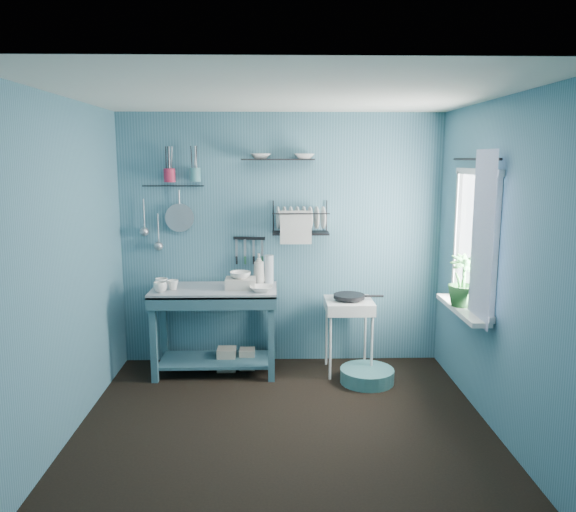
{
  "coord_description": "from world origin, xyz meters",
  "views": [
    {
      "loc": [
        -0.07,
        -4.06,
        2.05
      ],
      "look_at": [
        0.05,
        0.85,
        1.2
      ],
      "focal_mm": 35.0,
      "sensor_mm": 36.0,
      "label": 1
    }
  ],
  "objects_px": {
    "mug_mid": "(173,285)",
    "floor_basin": "(367,376)",
    "mug_left": "(160,287)",
    "frying_pan": "(349,296)",
    "hotplate_stand": "(348,336)",
    "soap_bottle": "(259,268)",
    "utensil_cup_teal": "(195,175)",
    "mug_right": "(161,283)",
    "wash_tub": "(240,283)",
    "work_counter": "(215,330)",
    "storage_tin_small": "(247,359)",
    "potted_plant": "(463,281)",
    "dish_rack": "(301,218)",
    "water_bottle": "(269,269)",
    "utensil_cup_magenta": "(170,175)",
    "storage_tin_large": "(227,359)"
  },
  "relations": [
    {
      "from": "potted_plant",
      "to": "storage_tin_small",
      "type": "bearing_deg",
      "value": 157.74
    },
    {
      "from": "hotplate_stand",
      "to": "mug_mid",
      "type": "bearing_deg",
      "value": 175.12
    },
    {
      "from": "mug_left",
      "to": "dish_rack",
      "type": "relative_size",
      "value": 0.22
    },
    {
      "from": "mug_left",
      "to": "work_counter",
      "type": "bearing_deg",
      "value": 18.43
    },
    {
      "from": "mug_mid",
      "to": "floor_basin",
      "type": "relative_size",
      "value": 0.2
    },
    {
      "from": "frying_pan",
      "to": "potted_plant",
      "type": "bearing_deg",
      "value": -37.27
    },
    {
      "from": "mug_right",
      "to": "dish_rack",
      "type": "bearing_deg",
      "value": 8.9
    },
    {
      "from": "frying_pan",
      "to": "potted_plant",
      "type": "distance_m",
      "value": 1.12
    },
    {
      "from": "frying_pan",
      "to": "floor_basin",
      "type": "distance_m",
      "value": 0.76
    },
    {
      "from": "utensil_cup_teal",
      "to": "mug_mid",
      "type": "bearing_deg",
      "value": -120.81
    },
    {
      "from": "work_counter",
      "to": "hotplate_stand",
      "type": "xyz_separation_m",
      "value": [
        1.29,
        -0.02,
        -0.06
      ]
    },
    {
      "from": "wash_tub",
      "to": "frying_pan",
      "type": "distance_m",
      "value": 1.05
    },
    {
      "from": "work_counter",
      "to": "storage_tin_small",
      "type": "relative_size",
      "value": 5.92
    },
    {
      "from": "water_bottle",
      "to": "dish_rack",
      "type": "xyz_separation_m",
      "value": [
        0.31,
        -0.01,
        0.51
      ]
    },
    {
      "from": "frying_pan",
      "to": "storage_tin_small",
      "type": "height_order",
      "value": "frying_pan"
    },
    {
      "from": "work_counter",
      "to": "mug_right",
      "type": "xyz_separation_m",
      "value": [
        -0.5,
        0.0,
        0.47
      ]
    },
    {
      "from": "storage_tin_large",
      "to": "floor_basin",
      "type": "distance_m",
      "value": 1.38
    },
    {
      "from": "wash_tub",
      "to": "storage_tin_large",
      "type": "height_order",
      "value": "wash_tub"
    },
    {
      "from": "soap_bottle",
      "to": "storage_tin_small",
      "type": "distance_m",
      "value": 0.9
    },
    {
      "from": "utensil_cup_magenta",
      "to": "water_bottle",
      "type": "bearing_deg",
      "value": -2.29
    },
    {
      "from": "mug_right",
      "to": "wash_tub",
      "type": "height_order",
      "value": "wash_tub"
    },
    {
      "from": "water_bottle",
      "to": "utensil_cup_magenta",
      "type": "relative_size",
      "value": 2.15
    },
    {
      "from": "floor_basin",
      "to": "hotplate_stand",
      "type": "bearing_deg",
      "value": 117.24
    },
    {
      "from": "dish_rack",
      "to": "utensil_cup_magenta",
      "type": "xyz_separation_m",
      "value": [
        -1.26,
        0.05,
        0.41
      ]
    },
    {
      "from": "water_bottle",
      "to": "mug_left",
      "type": "bearing_deg",
      "value": -159.19
    },
    {
      "from": "wash_tub",
      "to": "potted_plant",
      "type": "relative_size",
      "value": 0.64
    },
    {
      "from": "potted_plant",
      "to": "mug_left",
      "type": "bearing_deg",
      "value": 168.88
    },
    {
      "from": "utensil_cup_magenta",
      "to": "potted_plant",
      "type": "relative_size",
      "value": 0.3
    },
    {
      "from": "mug_left",
      "to": "storage_tin_small",
      "type": "height_order",
      "value": "mug_left"
    },
    {
      "from": "mug_right",
      "to": "frying_pan",
      "type": "xyz_separation_m",
      "value": [
        1.79,
        -0.02,
        -0.13
      ]
    },
    {
      "from": "mug_mid",
      "to": "soap_bottle",
      "type": "distance_m",
      "value": 0.85
    },
    {
      "from": "mug_right",
      "to": "wash_tub",
      "type": "relative_size",
      "value": 0.44
    },
    {
      "from": "mug_right",
      "to": "soap_bottle",
      "type": "xyz_separation_m",
      "value": [
        0.92,
        0.2,
        0.1
      ]
    },
    {
      "from": "mug_left",
      "to": "frying_pan",
      "type": "bearing_deg",
      "value": 4.47
    },
    {
      "from": "mug_mid",
      "to": "potted_plant",
      "type": "xyz_separation_m",
      "value": [
        2.53,
        -0.62,
        0.16
      ]
    },
    {
      "from": "potted_plant",
      "to": "soap_bottle",
      "type": "bearing_deg",
      "value": 153.11
    },
    {
      "from": "storage_tin_large",
      "to": "wash_tub",
      "type": "bearing_deg",
      "value": -25.02
    },
    {
      "from": "mug_mid",
      "to": "dish_rack",
      "type": "height_order",
      "value": "dish_rack"
    },
    {
      "from": "potted_plant",
      "to": "storage_tin_large",
      "type": "height_order",
      "value": "potted_plant"
    },
    {
      "from": "work_counter",
      "to": "storage_tin_small",
      "type": "bearing_deg",
      "value": 6.66
    },
    {
      "from": "hotplate_stand",
      "to": "floor_basin",
      "type": "relative_size",
      "value": 1.44
    },
    {
      "from": "floor_basin",
      "to": "wash_tub",
      "type": "bearing_deg",
      "value": 166.7
    },
    {
      "from": "soap_bottle",
      "to": "frying_pan",
      "type": "distance_m",
      "value": 0.93
    },
    {
      "from": "wash_tub",
      "to": "mug_right",
      "type": "bearing_deg",
      "value": 178.47
    },
    {
      "from": "work_counter",
      "to": "frying_pan",
      "type": "relative_size",
      "value": 3.95
    },
    {
      "from": "mug_mid",
      "to": "storage_tin_large",
      "type": "distance_m",
      "value": 0.92
    },
    {
      "from": "dish_rack",
      "to": "wash_tub",
      "type": "bearing_deg",
      "value": -151.67
    },
    {
      "from": "mug_left",
      "to": "wash_tub",
      "type": "bearing_deg",
      "value": 10.86
    },
    {
      "from": "mug_mid",
      "to": "mug_right",
      "type": "xyz_separation_m",
      "value": [
        -0.12,
        0.06,
        0.0
      ]
    },
    {
      "from": "mug_mid",
      "to": "storage_tin_large",
      "type": "bearing_deg",
      "value": 12.91
    }
  ]
}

